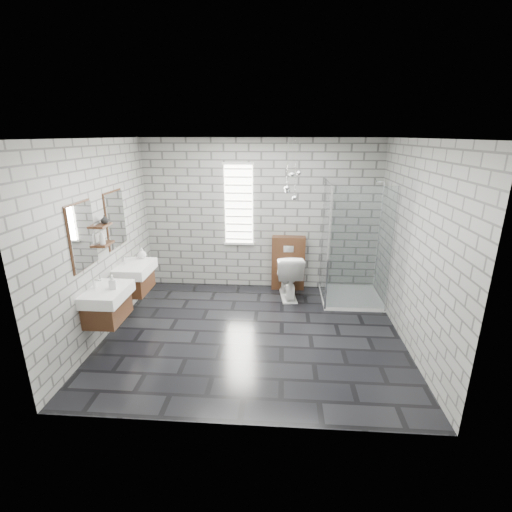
# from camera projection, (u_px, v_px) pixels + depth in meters

# --- Properties ---
(floor) EXTENTS (4.20, 3.60, 0.02)m
(floor) POSITION_uv_depth(u_px,v_px,m) (253.00, 333.00, 5.39)
(floor) COLOR black
(floor) RESTS_ON ground
(ceiling) EXTENTS (4.20, 3.60, 0.02)m
(ceiling) POSITION_uv_depth(u_px,v_px,m) (253.00, 137.00, 4.54)
(ceiling) COLOR white
(ceiling) RESTS_ON wall_back
(wall_back) EXTENTS (4.20, 0.02, 2.70)m
(wall_back) POSITION_uv_depth(u_px,v_px,m) (261.00, 216.00, 6.68)
(wall_back) COLOR gray
(wall_back) RESTS_ON floor
(wall_front) EXTENTS (4.20, 0.02, 2.70)m
(wall_front) POSITION_uv_depth(u_px,v_px,m) (237.00, 302.00, 3.25)
(wall_front) COLOR gray
(wall_front) RESTS_ON floor
(wall_left) EXTENTS (0.02, 3.60, 2.70)m
(wall_left) POSITION_uv_depth(u_px,v_px,m) (101.00, 241.00, 5.11)
(wall_left) COLOR gray
(wall_left) RESTS_ON floor
(wall_right) EXTENTS (0.02, 3.60, 2.70)m
(wall_right) POSITION_uv_depth(u_px,v_px,m) (414.00, 247.00, 4.82)
(wall_right) COLOR gray
(wall_right) RESTS_ON floor
(vanity_left) EXTENTS (0.47, 0.70, 1.57)m
(vanity_left) POSITION_uv_depth(u_px,v_px,m) (104.00, 295.00, 4.82)
(vanity_left) COLOR #4A2B17
(vanity_left) RESTS_ON wall_left
(vanity_right) EXTENTS (0.47, 0.70, 1.57)m
(vanity_right) POSITION_uv_depth(u_px,v_px,m) (133.00, 270.00, 5.72)
(vanity_right) COLOR #4A2B17
(vanity_right) RESTS_ON wall_left
(shelf_lower) EXTENTS (0.14, 0.30, 0.03)m
(shelf_lower) POSITION_uv_depth(u_px,v_px,m) (105.00, 244.00, 5.06)
(shelf_lower) COLOR #4A2B17
(shelf_lower) RESTS_ON wall_left
(shelf_upper) EXTENTS (0.14, 0.30, 0.03)m
(shelf_upper) POSITION_uv_depth(u_px,v_px,m) (103.00, 225.00, 4.98)
(shelf_upper) COLOR #4A2B17
(shelf_upper) RESTS_ON wall_left
(window) EXTENTS (0.56, 0.05, 1.48)m
(window) POSITION_uv_depth(u_px,v_px,m) (239.00, 205.00, 6.62)
(window) COLOR white
(window) RESTS_ON wall_back
(cistern_panel) EXTENTS (0.60, 0.20, 1.00)m
(cistern_panel) POSITION_uv_depth(u_px,v_px,m) (288.00, 263.00, 6.81)
(cistern_panel) COLOR #4A2B17
(cistern_panel) RESTS_ON floor
(flush_plate) EXTENTS (0.18, 0.01, 0.12)m
(flush_plate) POSITION_uv_depth(u_px,v_px,m) (289.00, 249.00, 6.61)
(flush_plate) COLOR silver
(flush_plate) RESTS_ON cistern_panel
(shower_enclosure) EXTENTS (1.00, 1.00, 2.03)m
(shower_enclosure) POSITION_uv_depth(u_px,v_px,m) (347.00, 274.00, 6.25)
(shower_enclosure) COLOR white
(shower_enclosure) RESTS_ON floor
(pendant_cluster) EXTENTS (0.28, 0.23, 0.98)m
(pendant_cluster) POSITION_uv_depth(u_px,v_px,m) (292.00, 184.00, 6.02)
(pendant_cluster) COLOR silver
(pendant_cluster) RESTS_ON ceiling
(toilet) EXTENTS (0.54, 0.83, 0.80)m
(toilet) POSITION_uv_depth(u_px,v_px,m) (288.00, 275.00, 6.48)
(toilet) COLOR white
(toilet) RESTS_ON floor
(soap_bottle_a) EXTENTS (0.10, 0.10, 0.19)m
(soap_bottle_a) POSITION_uv_depth(u_px,v_px,m) (113.00, 282.00, 4.75)
(soap_bottle_a) COLOR #B2B2B2
(soap_bottle_a) RESTS_ON vanity_left
(soap_bottle_b) EXTENTS (0.16, 0.16, 0.17)m
(soap_bottle_b) POSITION_uv_depth(u_px,v_px,m) (142.00, 253.00, 5.94)
(soap_bottle_b) COLOR #B2B2B2
(soap_bottle_b) RESTS_ON vanity_right
(soap_bottle_c) EXTENTS (0.10, 0.10, 0.20)m
(soap_bottle_c) POSITION_uv_depth(u_px,v_px,m) (102.00, 238.00, 4.95)
(soap_bottle_c) COLOR #B2B2B2
(soap_bottle_c) RESTS_ON shelf_lower
(vase) EXTENTS (0.12, 0.12, 0.11)m
(vase) POSITION_uv_depth(u_px,v_px,m) (105.00, 219.00, 5.01)
(vase) COLOR #B2B2B2
(vase) RESTS_ON shelf_upper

